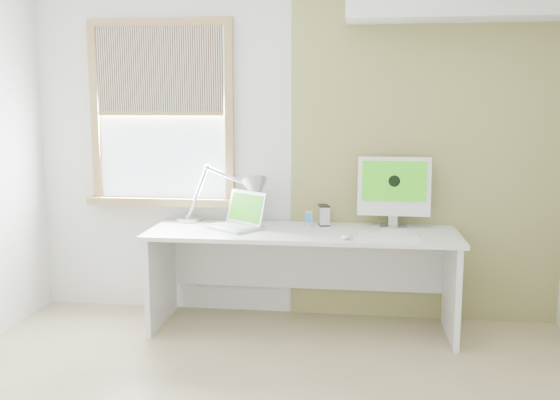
% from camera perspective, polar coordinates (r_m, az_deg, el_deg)
% --- Properties ---
extents(room, '(4.04, 3.54, 2.64)m').
position_cam_1_polar(room, '(2.99, -2.51, 2.62)').
color(room, tan).
rests_on(room, ground).
extents(accent_wall, '(2.00, 0.02, 2.60)m').
position_cam_1_polar(accent_wall, '(4.70, 13.29, 4.66)').
color(accent_wall, '#9B9953').
rests_on(accent_wall, room).
extents(window, '(1.20, 0.14, 1.42)m').
position_cam_1_polar(window, '(4.88, -10.85, 7.76)').
color(window, '#AA864D').
rests_on(window, room).
extents(desk, '(2.20, 0.70, 0.73)m').
position_cam_1_polar(desk, '(4.52, 2.11, -5.11)').
color(desk, silver).
rests_on(desk, room).
extents(desk_lamp, '(0.77, 0.32, 0.44)m').
position_cam_1_polar(desk_lamp, '(4.62, -3.46, 0.60)').
color(desk_lamp, '#B1B3B6').
rests_on(desk_lamp, desk).
extents(laptop, '(0.47, 0.46, 0.26)m').
position_cam_1_polar(laptop, '(4.52, -3.82, -1.74)').
color(laptop, '#B1B3B6').
rests_on(laptop, desk).
extents(phone_dock, '(0.07, 0.07, 0.12)m').
position_cam_1_polar(phone_dock, '(4.55, 2.65, -2.07)').
color(phone_dock, '#B1B3B6').
rests_on(phone_dock, desk).
extents(external_drive, '(0.10, 0.13, 0.15)m').
position_cam_1_polar(external_drive, '(4.61, 4.05, -1.41)').
color(external_drive, '#B1B3B6').
rests_on(external_drive, desk).
extents(imac, '(0.53, 0.17, 0.51)m').
position_cam_1_polar(imac, '(4.58, 10.43, 1.10)').
color(imac, '#B1B3B6').
rests_on(imac, desk).
extents(keyboard, '(0.44, 0.16, 0.02)m').
position_cam_1_polar(keyboard, '(4.28, 9.91, -3.23)').
color(keyboard, white).
rests_on(keyboard, desk).
extents(mouse, '(0.07, 0.11, 0.03)m').
position_cam_1_polar(mouse, '(4.16, 6.08, -3.39)').
color(mouse, white).
rests_on(mouse, desk).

